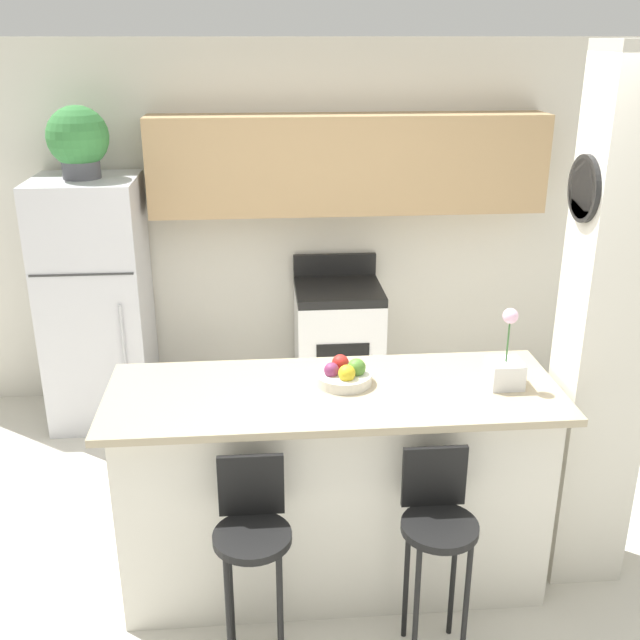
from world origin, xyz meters
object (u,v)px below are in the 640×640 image
at_px(fruit_bowl, 344,374).
at_px(bar_stool_right, 437,528).
at_px(refrigerator, 97,303).
at_px(stove_range, 338,346).
at_px(bar_stool_left, 253,538).
at_px(potted_plant_on_fridge, 78,140).
at_px(trash_bin, 183,402).
at_px(orchid_vase, 505,367).

bearing_deg(fruit_bowl, bar_stool_right, -60.25).
distance_m(refrigerator, fruit_bowl, 2.32).
height_order(stove_range, bar_stool_left, stove_range).
relative_size(potted_plant_on_fridge, trash_bin, 1.19).
height_order(stove_range, trash_bin, stove_range).
bearing_deg(potted_plant_on_fridge, orchid_vase, -39.65).
distance_m(refrigerator, trash_bin, 0.89).
relative_size(stove_range, potted_plant_on_fridge, 2.36).
bearing_deg(refrigerator, stove_range, 1.35).
bearing_deg(bar_stool_left, potted_plant_on_fridge, 114.19).
xyz_separation_m(orchid_vase, fruit_bowl, (-0.74, 0.09, -0.05)).
bearing_deg(bar_stool_left, stove_range, 75.61).
relative_size(stove_range, bar_stool_right, 1.12).
height_order(refrigerator, stove_range, refrigerator).
relative_size(bar_stool_right, trash_bin, 2.52).
bearing_deg(fruit_bowl, bar_stool_left, -127.32).
xyz_separation_m(bar_stool_left, trash_bin, (-0.49, 2.12, -0.44)).
height_order(bar_stool_right, trash_bin, bar_stool_right).
distance_m(potted_plant_on_fridge, orchid_vase, 3.01).
bearing_deg(bar_stool_right, fruit_bowl, 119.75).
height_order(potted_plant_on_fridge, fruit_bowl, potted_plant_on_fridge).
xyz_separation_m(refrigerator, fruit_bowl, (1.49, -1.76, 0.23)).
bearing_deg(trash_bin, stove_range, 13.35).
relative_size(stove_range, bar_stool_left, 1.12).
bearing_deg(stove_range, bar_stool_left, -104.39).
bearing_deg(orchid_vase, fruit_bowl, 173.26).
xyz_separation_m(bar_stool_right, fruit_bowl, (-0.33, 0.58, 0.45)).
bearing_deg(trash_bin, bar_stool_left, -76.91).
bearing_deg(orchid_vase, potted_plant_on_fridge, 140.35).
height_order(stove_range, orchid_vase, orchid_vase).
bearing_deg(stove_range, refrigerator, -178.65).
height_order(orchid_vase, fruit_bowl, orchid_vase).
height_order(refrigerator, trash_bin, refrigerator).
bearing_deg(trash_bin, potted_plant_on_fridge, 158.27).
height_order(fruit_bowl, trash_bin, fruit_bowl).
bearing_deg(bar_stool_right, stove_range, 93.90).
bearing_deg(stove_range, bar_stool_right, -86.10).
xyz_separation_m(stove_range, bar_stool_left, (-0.61, -2.38, 0.17)).
bearing_deg(bar_stool_left, trash_bin, 103.09).
distance_m(orchid_vase, fruit_bowl, 0.74).
bearing_deg(orchid_vase, bar_stool_right, -129.52).
distance_m(orchid_vase, trash_bin, 2.51).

